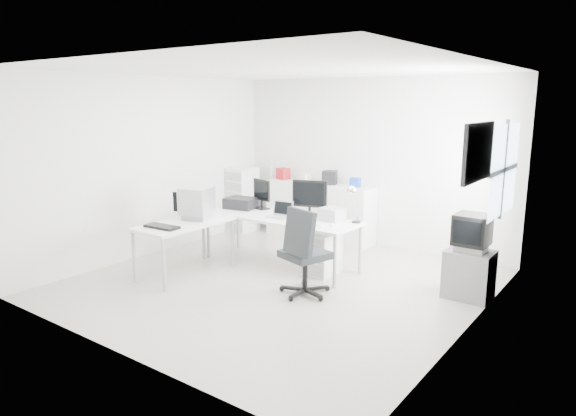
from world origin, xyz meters
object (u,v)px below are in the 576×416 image
Objects in this scene: laser_printer at (332,214)px; office_chair at (305,250)px; main_desk at (280,241)px; lcd_monitor_large at (310,198)px; inkjet_printer at (241,203)px; laptop at (279,211)px; tv_cabinet at (469,274)px; filing_cabinet at (243,199)px; crt_tv at (472,233)px; crt_monitor at (197,203)px; drawer_pedestal at (322,253)px; lcd_monitor_small at (262,194)px; sideboard at (319,211)px; side_desk at (185,248)px.

office_chair reaches higher than laser_printer.
lcd_monitor_large is (0.35, 0.25, 0.65)m from main_desk.
inkjet_printer is 1.54× the size of laptop.
tv_cabinet is 0.50× the size of filing_cabinet.
laser_printer is 0.62× the size of crt_tv.
office_chair is 1.92× the size of tv_cabinet.
inkjet_printer is (-0.85, 0.10, 0.46)m from main_desk.
crt_tv reaches higher than inkjet_printer.
drawer_pedestal is at bearing 13.21° from crt_monitor.
crt_monitor is 2.36m from filing_cabinet.
lcd_monitor_small is at bearing 16.71° from inkjet_printer.
laptop is at bearing -22.38° from inkjet_printer.
lcd_monitor_small is (-0.55, 0.25, 0.61)m from main_desk.
lcd_monitor_large is at bearing -177.53° from tv_cabinet.
crt_monitor reaches higher than laser_printer.
main_desk is 0.97m from inkjet_printer.
laser_printer is 1.81m from sideboard.
inkjet_printer is 0.87× the size of lcd_monitor_large.
sideboard is (0.50, 1.52, -0.33)m from inkjet_printer.
filing_cabinet reaches higher than office_chair.
filing_cabinet is at bearing 138.07° from lcd_monitor_large.
office_chair is (1.81, 0.09, -0.40)m from crt_monitor.
drawer_pedestal is at bearing -11.70° from inkjet_printer.
sideboard reaches higher than drawer_pedestal.
main_desk reaches higher than tv_cabinet.
crt_tv is at bearing 50.24° from office_chair.
side_desk is 2.97× the size of inkjet_printer.
office_chair reaches higher than tv_cabinet.
filing_cabinet is at bearing 161.41° from office_chair.
lcd_monitor_small is 0.41× the size of office_chair.
laser_printer is (1.60, 0.12, 0.01)m from inkjet_printer.
drawer_pedestal is 1.64m from inkjet_printer.
lcd_monitor_small is 1.31m from laser_printer.
sideboard is at bearing 102.23° from main_desk.
drawer_pedestal is 1.44m from lcd_monitor_small.
filing_cabinet is at bearing 163.76° from laser_printer.
filing_cabinet is at bearing 112.57° from side_desk.
lcd_monitor_large is at bearing 150.26° from drawer_pedestal.
laptop is 1.18m from crt_monitor.
side_desk is 4.56× the size of laptop.
laser_printer is at bearing 73.61° from drawer_pedestal.
tv_cabinet is at bearing 50.24° from office_chair.
lcd_monitor_large is at bearing 35.54° from main_desk.
drawer_pedestal is at bearing -46.85° from lcd_monitor_large.
side_desk is at bearing -157.61° from tv_cabinet.
crt_tv is at bearing 7.47° from main_desk.
inkjet_printer is at bearing 178.15° from drawer_pedestal.
office_chair is at bearing -35.84° from filing_cabinet.
office_chair is at bearing -72.12° from laser_printer.
laptop is (0.05, -0.10, 0.47)m from main_desk.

